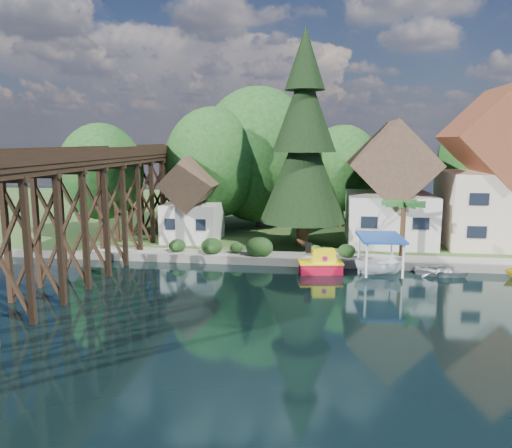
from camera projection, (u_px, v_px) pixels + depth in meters
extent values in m
plane|color=black|center=(304.00, 298.00, 31.28)|extent=(140.00, 140.00, 0.00)
cube|color=#2C4B1E|center=(315.00, 215.00, 64.44)|extent=(140.00, 52.00, 0.50)
cube|color=slate|center=(360.00, 264.00, 38.50)|extent=(60.00, 0.40, 0.62)
cube|color=gray|center=(385.00, 259.00, 39.46)|extent=(50.00, 2.60, 0.06)
cube|color=black|center=(33.00, 239.00, 29.64)|extent=(4.00, 0.36, 8.00)
cube|color=black|center=(61.00, 229.00, 32.76)|extent=(4.00, 0.36, 8.00)
cube|color=black|center=(84.00, 222.00, 35.89)|extent=(4.00, 0.36, 8.00)
cube|color=black|center=(103.00, 215.00, 39.01)|extent=(4.00, 0.36, 8.00)
cube|color=black|center=(120.00, 209.00, 42.14)|extent=(4.00, 0.36, 8.00)
cube|color=black|center=(134.00, 205.00, 45.27)|extent=(4.00, 0.36, 8.00)
cube|color=black|center=(146.00, 200.00, 48.39)|extent=(4.00, 0.36, 8.00)
cube|color=black|center=(157.00, 197.00, 51.52)|extent=(4.00, 0.36, 8.00)
cube|color=black|center=(167.00, 193.00, 54.64)|extent=(4.00, 0.36, 8.00)
cube|color=black|center=(176.00, 191.00, 57.77)|extent=(4.00, 0.36, 8.00)
cube|color=black|center=(77.00, 163.00, 38.18)|extent=(0.35, 44.00, 0.35)
cube|color=black|center=(120.00, 163.00, 37.71)|extent=(0.35, 44.00, 0.35)
cube|color=black|center=(98.00, 159.00, 37.90)|extent=(4.00, 44.00, 0.30)
cube|color=black|center=(73.00, 152.00, 38.07)|extent=(0.12, 44.00, 0.80)
cube|color=black|center=(123.00, 152.00, 37.53)|extent=(0.12, 44.00, 0.80)
cube|color=beige|center=(389.00, 218.00, 45.50)|extent=(7.50, 8.00, 4.50)
cube|color=#442F24|center=(391.00, 164.00, 44.67)|extent=(7.64, 8.64, 7.64)
cube|color=black|center=(369.00, 222.00, 41.80)|extent=(1.35, 0.08, 1.00)
cube|color=black|center=(421.00, 224.00, 41.23)|extent=(1.35, 0.08, 1.00)
cube|color=beige|center=(492.00, 208.00, 44.60)|extent=(8.50, 8.50, 6.50)
cube|color=brown|center=(497.00, 137.00, 43.55)|extent=(8.65, 9.18, 8.65)
cube|color=black|center=(478.00, 211.00, 40.68)|extent=(1.53, 0.08, 1.00)
cube|color=beige|center=(193.00, 222.00, 46.54)|extent=(5.00, 5.00, 3.50)
cube|color=#442F24|center=(192.00, 184.00, 45.95)|extent=(5.09, 5.40, 5.09)
cube|color=black|center=(170.00, 224.00, 44.22)|extent=(0.90, 0.08, 1.00)
cube|color=black|center=(201.00, 225.00, 43.85)|extent=(0.90, 0.08, 1.00)
cylinder|color=#382314|center=(214.00, 210.00, 50.72)|extent=(0.50, 0.50, 4.50)
ellipsoid|color=#1A4016|center=(213.00, 163.00, 49.93)|extent=(4.40, 4.40, 5.06)
cylinder|color=#382314|center=(258.00, 204.00, 54.05)|extent=(0.50, 0.50, 4.95)
ellipsoid|color=#1A4016|center=(258.00, 155.00, 53.18)|extent=(5.00, 5.00, 5.75)
cylinder|color=#382314|center=(342.00, 208.00, 53.89)|extent=(0.50, 0.50, 4.05)
ellipsoid|color=#1A4016|center=(343.00, 168.00, 53.17)|extent=(4.00, 4.00, 4.60)
cylinder|color=#382314|center=(488.00, 209.00, 51.83)|extent=(0.50, 0.50, 4.50)
ellipsoid|color=#1A4016|center=(491.00, 163.00, 51.03)|extent=(4.60, 4.60, 5.29)
cylinder|color=#382314|center=(104.00, 216.00, 48.20)|extent=(0.50, 0.50, 4.05)
ellipsoid|color=#1A4016|center=(101.00, 172.00, 47.49)|extent=(4.00, 4.00, 4.60)
ellipsoid|color=#1A3E16|center=(212.00, 245.00, 41.13)|extent=(1.98, 1.98, 1.53)
ellipsoid|color=#1A3E16|center=(236.00, 247.00, 41.18)|extent=(1.54, 1.54, 1.19)
ellipsoid|color=#1A3E16|center=(259.00, 246.00, 40.38)|extent=(2.20, 2.20, 1.70)
ellipsoid|color=#1A3E16|center=(177.00, 244.00, 41.74)|extent=(1.76, 1.76, 1.36)
ellipsoid|color=#1A3E16|center=(315.00, 249.00, 40.40)|extent=(1.54, 1.54, 1.19)
ellipsoid|color=#1A3E16|center=(347.00, 249.00, 39.76)|extent=(1.76, 1.76, 1.36)
cylinder|color=#382314|center=(303.00, 227.00, 43.85)|extent=(1.03, 1.03, 3.43)
cone|color=black|center=(304.00, 169.00, 42.99)|extent=(7.55, 7.55, 9.15)
cone|color=black|center=(304.00, 107.00, 42.13)|extent=(5.49, 5.49, 7.43)
cone|color=black|center=(305.00, 58.00, 41.46)|extent=(3.43, 3.43, 5.15)
cylinder|color=#382314|center=(403.00, 231.00, 39.98)|extent=(0.41, 0.41, 4.11)
ellipsoid|color=#194C1E|center=(404.00, 204.00, 39.61)|extent=(3.85, 3.85, 0.94)
cube|color=red|center=(320.00, 268.00, 37.20)|extent=(3.33, 2.10, 0.83)
cube|color=yellow|center=(321.00, 262.00, 37.12)|extent=(3.45, 2.22, 0.10)
cube|color=yellow|center=(324.00, 257.00, 37.05)|extent=(1.83, 1.48, 1.04)
cylinder|color=black|center=(308.00, 248.00, 36.93)|extent=(0.46, 0.46, 0.73)
cylinder|color=#AA0D6B|center=(325.00, 259.00, 36.42)|extent=(0.38, 0.14, 0.37)
cylinder|color=#AA0D6B|center=(322.00, 255.00, 37.69)|extent=(0.38, 0.14, 0.37)
cylinder|color=#AA0D6B|center=(335.00, 257.00, 37.06)|extent=(0.14, 0.38, 0.37)
imported|color=silver|center=(442.00, 270.00, 36.56)|extent=(4.41, 3.64, 0.79)
imported|color=white|center=(379.00, 265.00, 36.70)|extent=(3.70, 1.61, 1.39)
cube|color=#173F97|center=(381.00, 237.00, 36.35)|extent=(3.38, 4.68, 0.17)
cylinder|color=white|center=(403.00, 261.00, 34.55)|extent=(0.17, 0.17, 2.51)
cylinder|color=white|center=(392.00, 249.00, 38.40)|extent=(0.17, 0.17, 2.51)
cylinder|color=white|center=(367.00, 260.00, 34.72)|extent=(0.17, 0.17, 2.51)
cylinder|color=white|center=(359.00, 248.00, 38.56)|extent=(0.17, 0.17, 2.51)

